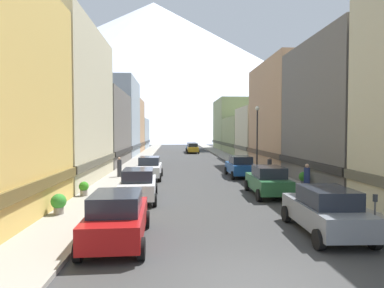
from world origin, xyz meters
The scene contains 30 objects.
ground_plane centered at (0.00, 0.00, 0.00)m, with size 400.00×400.00×0.00m, color #373737.
sidewalk_left centered at (-6.25, 35.00, 0.07)m, with size 2.50×100.00×0.15m, color gray.
sidewalk_right centered at (6.25, 35.00, 0.07)m, with size 2.50×100.00×0.15m, color gray.
storefront_left_1 centered at (-10.50, 17.15, 5.59)m, with size 6.31×12.11×11.55m.
storefront_left_2 centered at (-11.31, 30.21, 4.07)m, with size 7.92×12.87×8.44m.
storefront_left_3 centered at (-11.84, 42.78, 5.71)m, with size 8.98×11.51×11.78m.
storefront_left_4 centered at (-12.09, 53.14, 4.66)m, with size 9.48×9.12×9.65m.
storefront_left_5 centered at (-12.02, 64.35, 3.18)m, with size 9.33×12.46×6.61m.
storefront_right_1 centered at (12.07, 14.61, 4.97)m, with size 9.44×10.46×10.28m.
storefront_right_2 centered at (10.87, 26.02, 5.36)m, with size 7.05×12.19×11.08m.
storefront_right_3 centered at (11.08, 36.94, 3.46)m, with size 7.46×8.54×7.19m.
storefront_right_4 centered at (12.14, 48.00, 3.02)m, with size 9.59×12.99×6.26m.
storefront_right_5 centered at (11.17, 61.33, 5.12)m, with size 7.64×13.31×10.58m.
car_left_0 centered at (-3.80, 3.36, 0.90)m, with size 2.19×4.46×1.78m.
car_left_1 centered at (-3.80, 10.33, 0.90)m, with size 2.21×4.47×1.78m.
car_left_2 centered at (-3.80, 18.69, 0.90)m, with size 2.07×4.41×1.78m.
car_right_0 centered at (3.80, 3.86, 0.90)m, with size 2.17×4.45×1.78m.
car_right_1 centered at (3.80, 11.21, 0.90)m, with size 2.17×4.45×1.78m.
car_right_2 centered at (3.80, 19.33, 0.90)m, with size 2.08×4.41×1.78m.
car_driving_0 centered at (1.60, 53.03, 0.90)m, with size 2.06×4.40×1.78m.
car_driving_1 centered at (1.60, 49.29, 0.90)m, with size 2.06×4.40×1.78m.
parking_meter_near centered at (5.75, 3.90, 1.01)m, with size 0.14×0.10×1.33m.
potted_plant_0 centered at (7.00, 13.68, 0.71)m, with size 0.68×0.68×0.96m.
potted_plant_1 centered at (-7.00, 11.08, 0.60)m, with size 0.55×0.55×0.82m.
potted_plant_2 centered at (-7.00, 6.93, 0.66)m, with size 0.67×0.67×0.91m.
pedestrian_0 centered at (6.25, 11.38, 0.96)m, with size 0.36×0.36×1.74m.
pedestrian_1 centered at (-6.25, 18.97, 0.88)m, with size 0.36×0.36×1.60m.
pedestrian_2 centered at (6.25, 19.06, 0.87)m, with size 0.36×0.36×1.57m.
streetlamp_right centered at (5.35, 19.75, 3.99)m, with size 0.36×0.36×5.86m.
mountain_backdrop centered at (-17.30, 260.00, 53.72)m, with size 349.72×349.72×107.44m, color silver.
Camera 1 is at (-1.88, -7.92, 3.86)m, focal length 30.58 mm.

